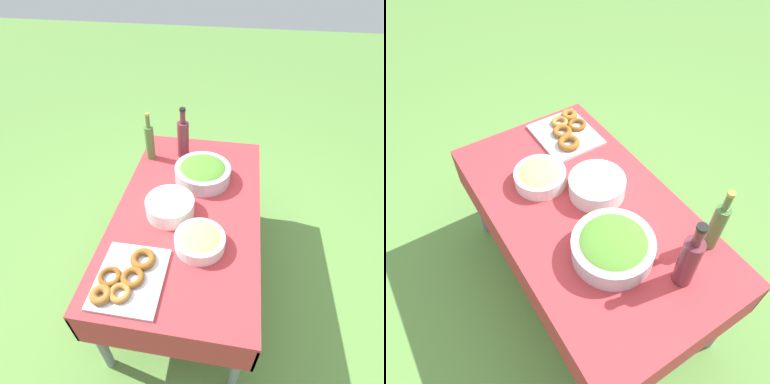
# 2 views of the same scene
# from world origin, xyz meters

# --- Properties ---
(ground_plane) EXTENTS (14.00, 14.00, 0.00)m
(ground_plane) POSITION_xyz_m (0.00, 0.00, 0.00)
(ground_plane) COLOR #609342
(picnic_table) EXTENTS (1.47, 0.83, 0.70)m
(picnic_table) POSITION_xyz_m (0.00, 0.00, 0.60)
(picnic_table) COLOR #B73338
(picnic_table) RESTS_ON ground_plane
(salad_bowl) EXTENTS (0.35, 0.35, 0.12)m
(salad_bowl) POSITION_xyz_m (-0.26, 0.05, 0.76)
(salad_bowl) COLOR silver
(salad_bowl) RESTS_ON picnic_table
(pasta_bowl) EXTENTS (0.26, 0.26, 0.09)m
(pasta_bowl) POSITION_xyz_m (0.27, 0.10, 0.74)
(pasta_bowl) COLOR white
(pasta_bowl) RESTS_ON picnic_table
(donut_platter) EXTENTS (0.37, 0.32, 0.05)m
(donut_platter) POSITION_xyz_m (0.52, -0.20, 0.71)
(donut_platter) COLOR silver
(donut_platter) RESTS_ON picnic_table
(plate_stack) EXTENTS (0.27, 0.27, 0.10)m
(plate_stack) POSITION_xyz_m (0.06, -0.09, 0.74)
(plate_stack) COLOR white
(plate_stack) RESTS_ON picnic_table
(olive_oil_bottle) EXTENTS (0.06, 0.06, 0.34)m
(olive_oil_bottle) POSITION_xyz_m (-0.45, -0.34, 0.83)
(olive_oil_bottle) COLOR #4C7238
(olive_oil_bottle) RESTS_ON picnic_table
(wine_bottle) EXTENTS (0.08, 0.08, 0.36)m
(wine_bottle) POSITION_xyz_m (-0.51, -0.12, 0.84)
(wine_bottle) COLOR maroon
(wine_bottle) RESTS_ON picnic_table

